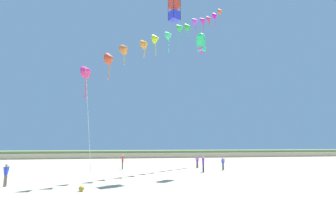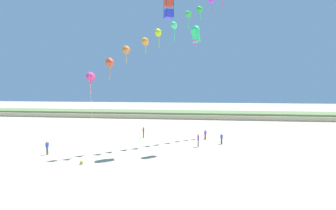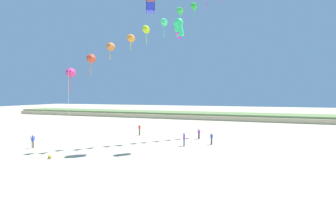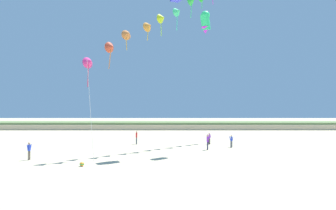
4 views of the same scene
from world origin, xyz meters
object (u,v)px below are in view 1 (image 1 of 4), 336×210
Objects in this scene: large_kite_low_lead at (201,43)px; beach_ball at (81,189)px; person_near_left at (123,161)px; person_far_right at (197,161)px; person_near_right at (6,173)px; large_kite_mid_trail at (174,10)px; person_far_left at (223,162)px; person_mid_center at (203,163)px.

large_kite_low_lead is 20.04m from beach_ball.
person_near_left is 9.62m from person_far_right.
person_far_right is (18.28, 11.91, -0.07)m from person_near_right.
person_far_right is 0.63× the size of large_kite_mid_trail.
person_near_left is at bearing 179.89° from person_far_right.
person_far_right is at bearing 125.34° from person_far_left.
person_mid_center is 17.13m from large_kite_mid_trail.
large_kite_mid_trail is (-3.28, -0.92, 3.20)m from large_kite_low_lead.
large_kite_low_lead is 7.06× the size of beach_ball.
person_mid_center is 4.84× the size of beach_ball.
person_near_right reaches higher than person_far_left.
person_mid_center is (8.70, -5.26, 0.00)m from person_near_left.
person_near_left reaches higher than beach_ball.
large_kite_mid_trail is 6.70× the size of beach_ball.
person_far_left is 0.60× the size of large_kite_low_lead.
large_kite_mid_trail reaches higher than beach_ball.
person_near_right is 22.31m from person_far_left.
beach_ball is (5.74, -3.01, -0.77)m from person_near_right.
large_kite_mid_trail is 20.62m from beach_ball.
person_near_left is 0.72× the size of large_kite_mid_trail.
large_kite_low_lead reaches higher than person_far_left.
person_far_right is (-2.25, 3.17, -0.01)m from person_far_left.
person_near_left is 12.29m from person_far_left.
person_far_right is 19.51m from beach_ball.
person_mid_center is at bearing -99.98° from person_far_right.
large_kite_low_lead is (8.32, -6.42, 13.40)m from person_near_left.
large_kite_mid_trail is at bearing -150.35° from person_mid_center.
person_near_left reaches higher than person_near_right.
person_near_left is 1.15× the size of person_far_right.
person_mid_center is 1.15× the size of person_far_right.
person_near_right is 1.08× the size of person_far_right.
large_kite_low_lead is at bearing -137.68° from person_far_left.
person_far_right is 4.20× the size of beach_ball.
large_kite_mid_trail is (-4.58, -7.32, 16.73)m from person_far_right.
person_far_left is at bearing 33.14° from person_mid_center.
person_near_left is at bearing 148.87° from person_mid_center.
person_near_left is 1.14× the size of person_far_left.
person_far_right is at bearing 49.96° from beach_ball.
person_mid_center is (17.36, 6.68, 0.06)m from person_near_right.
person_near_left is 17.03m from large_kite_low_lead.
person_near_left is 0.69× the size of large_kite_low_lead.
person_far_right is 0.60× the size of large_kite_low_lead.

